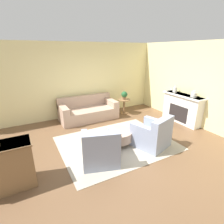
# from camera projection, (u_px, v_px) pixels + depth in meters

# --- Properties ---
(ground_plane) EXTENTS (16.00, 16.00, 0.00)m
(ground_plane) POSITION_uv_depth(u_px,v_px,m) (116.00, 143.00, 4.99)
(ground_plane) COLOR brown
(wall_back) EXTENTS (9.39, 0.12, 2.80)m
(wall_back) POSITION_uv_depth(u_px,v_px,m) (82.00, 80.00, 6.80)
(wall_back) COLOR beige
(wall_back) RESTS_ON ground_plane
(wall_right) EXTENTS (0.12, 10.10, 2.80)m
(wall_right) POSITION_uv_depth(u_px,v_px,m) (197.00, 85.00, 5.90)
(wall_right) COLOR beige
(wall_right) RESTS_ON ground_plane
(rug) EXTENTS (3.09, 2.42, 0.01)m
(rug) POSITION_uv_depth(u_px,v_px,m) (116.00, 143.00, 4.99)
(rug) COLOR #B2A893
(rug) RESTS_ON ground_plane
(couch) EXTENTS (2.13, 1.00, 0.84)m
(couch) POSITION_uv_depth(u_px,v_px,m) (88.00, 111.00, 6.69)
(couch) COLOR tan
(couch) RESTS_ON ground_plane
(armchair_left) EXTENTS (1.03, 1.06, 0.88)m
(armchair_left) POSITION_uv_depth(u_px,v_px,m) (100.00, 150.00, 4.03)
(armchair_left) COLOR #8E99B2
(armchair_left) RESTS_ON rug
(armchair_right) EXTENTS (1.03, 1.06, 0.88)m
(armchair_right) POSITION_uv_depth(u_px,v_px,m) (152.00, 135.00, 4.73)
(armchair_right) COLOR #8E99B2
(armchair_right) RESTS_ON rug
(ottoman_table) EXTENTS (0.80, 0.80, 0.38)m
(ottoman_table) POSITION_uv_depth(u_px,v_px,m) (118.00, 135.00, 4.90)
(ottoman_table) COLOR tan
(ottoman_table) RESTS_ON rug
(side_table) EXTENTS (0.51, 0.51, 0.61)m
(side_table) POSITION_uv_depth(u_px,v_px,m) (124.00, 104.00, 7.16)
(side_table) COLOR olive
(side_table) RESTS_ON ground_plane
(fireplace) EXTENTS (0.44, 1.57, 1.03)m
(fireplace) POSITION_uv_depth(u_px,v_px,m) (182.00, 108.00, 6.30)
(fireplace) COLOR white
(fireplace) RESTS_ON ground_plane
(dresser) EXTENTS (1.17, 0.54, 0.93)m
(dresser) POSITION_uv_depth(u_px,v_px,m) (0.00, 168.00, 3.20)
(dresser) COLOR olive
(dresser) RESTS_ON ground_plane
(vase_mantel_near) EXTENTS (0.16, 0.16, 0.27)m
(vase_mantel_near) POSITION_uv_depth(u_px,v_px,m) (175.00, 89.00, 6.42)
(vase_mantel_near) COLOR silver
(vase_mantel_near) RESTS_ON fireplace
(vase_mantel_far) EXTENTS (0.20, 0.20, 0.23)m
(vase_mantel_far) POSITION_uv_depth(u_px,v_px,m) (194.00, 95.00, 5.76)
(vase_mantel_far) COLOR silver
(vase_mantel_far) RESTS_ON fireplace
(potted_plant_on_side_table) EXTENTS (0.25, 0.25, 0.33)m
(potted_plant_on_side_table) POSITION_uv_depth(u_px,v_px,m) (124.00, 95.00, 7.03)
(potted_plant_on_side_table) COLOR brown
(potted_plant_on_side_table) RESTS_ON side_table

